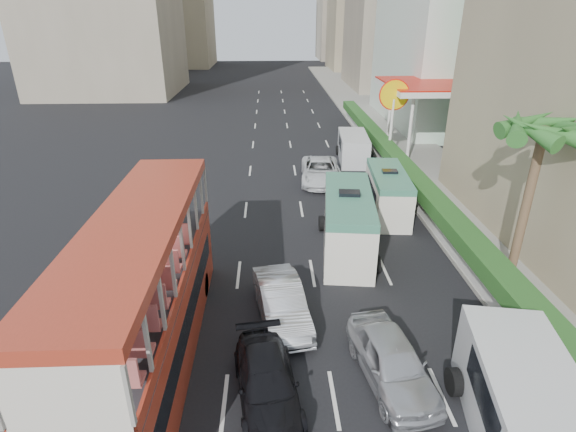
{
  "coord_description": "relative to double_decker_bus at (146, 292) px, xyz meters",
  "views": [
    {
      "loc": [
        -2.15,
        -11.69,
        10.32
      ],
      "look_at": [
        -1.5,
        4.0,
        3.2
      ],
      "focal_mm": 28.0,
      "sensor_mm": 36.0,
      "label": 1
    }
  ],
  "objects": [
    {
      "name": "ground_plane",
      "position": [
        6.0,
        0.0,
        -2.53
      ],
      "size": [
        200.0,
        200.0,
        0.0
      ],
      "primitive_type": "plane",
      "color": "black",
      "rests_on": "ground"
    },
    {
      "name": "double_decker_bus",
      "position": [
        0.0,
        0.0,
        0.0
      ],
      "size": [
        2.5,
        11.0,
        5.06
      ],
      "primitive_type": "cube",
      "color": "#AB321E",
      "rests_on": "ground"
    },
    {
      "name": "car_silver_lane_a",
      "position": [
        4.17,
        1.87,
        -2.53
      ],
      "size": [
        2.25,
        4.6,
        1.45
      ],
      "primitive_type": "imported",
      "rotation": [
        0.0,
        0.0,
        0.17
      ],
      "color": "#BABCC1",
      "rests_on": "ground"
    },
    {
      "name": "car_silver_lane_b",
      "position": [
        7.42,
        -1.28,
        -2.53
      ],
      "size": [
        2.42,
        4.54,
        1.47
      ],
      "primitive_type": "imported",
      "rotation": [
        0.0,
        0.0,
        0.16
      ],
      "color": "#BABCC1",
      "rests_on": "ground"
    },
    {
      "name": "car_black",
      "position": [
        3.65,
        -1.88,
        -2.53
      ],
      "size": [
        2.3,
        4.44,
        1.23
      ],
      "primitive_type": "imported",
      "rotation": [
        0.0,
        0.0,
        0.14
      ],
      "color": "black",
      "rests_on": "ground"
    },
    {
      "name": "van_asset",
      "position": [
        7.17,
        16.58,
        -2.53
      ],
      "size": [
        2.83,
        5.5,
        1.48
      ],
      "primitive_type": "imported",
      "rotation": [
        0.0,
        0.0,
        -0.07
      ],
      "color": "silver",
      "rests_on": "ground"
    },
    {
      "name": "minibus_near",
      "position": [
        7.41,
        7.07,
        -1.12
      ],
      "size": [
        2.85,
        6.55,
        2.81
      ],
      "primitive_type": "cube",
      "rotation": [
        0.0,
        0.0,
        -0.12
      ],
      "color": "silver",
      "rests_on": "ground"
    },
    {
      "name": "minibus_far",
      "position": [
        10.33,
        11.23,
        -1.32
      ],
      "size": [
        2.26,
        5.57,
        2.41
      ],
      "primitive_type": "cube",
      "rotation": [
        0.0,
        0.0,
        -0.08
      ],
      "color": "silver",
      "rests_on": "ground"
    },
    {
      "name": "panel_van_near",
      "position": [
        10.19,
        -3.73,
        -1.38
      ],
      "size": [
        3.29,
        6.06,
        2.3
      ],
      "primitive_type": "cube",
      "rotation": [
        0.0,
        0.0,
        -0.18
      ],
      "color": "silver",
      "rests_on": "ground"
    },
    {
      "name": "panel_van_far",
      "position": [
        10.15,
        21.16,
        -1.53
      ],
      "size": [
        2.41,
        5.16,
        2.01
      ],
      "primitive_type": "cube",
      "rotation": [
        0.0,
        0.0,
        -0.08
      ],
      "color": "silver",
      "rests_on": "ground"
    },
    {
      "name": "sidewalk",
      "position": [
        15.0,
        25.0,
        -2.44
      ],
      "size": [
        6.0,
        120.0,
        0.18
      ],
      "primitive_type": "cube",
      "color": "#99968C",
      "rests_on": "ground"
    },
    {
      "name": "kerb_wall",
      "position": [
        12.2,
        14.0,
        -1.85
      ],
      "size": [
        0.3,
        44.0,
        1.0
      ],
      "primitive_type": "cube",
      "color": "silver",
      "rests_on": "sidewalk"
    },
    {
      "name": "hedge",
      "position": [
        12.2,
        14.0,
        -1.0
      ],
      "size": [
        1.1,
        44.0,
        0.7
      ],
      "primitive_type": "cube",
      "color": "#2D6626",
      "rests_on": "kerb_wall"
    },
    {
      "name": "palm_tree",
      "position": [
        13.8,
        4.0,
        0.85
      ],
      "size": [
        0.36,
        0.36,
        6.4
      ],
      "primitive_type": "cylinder",
      "color": "brown",
      "rests_on": "sidewalk"
    },
    {
      "name": "shell_station",
      "position": [
        16.0,
        23.0,
        0.22
      ],
      "size": [
        6.5,
        8.0,
        5.5
      ],
      "primitive_type": "cube",
      "color": "silver",
      "rests_on": "ground"
    }
  ]
}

